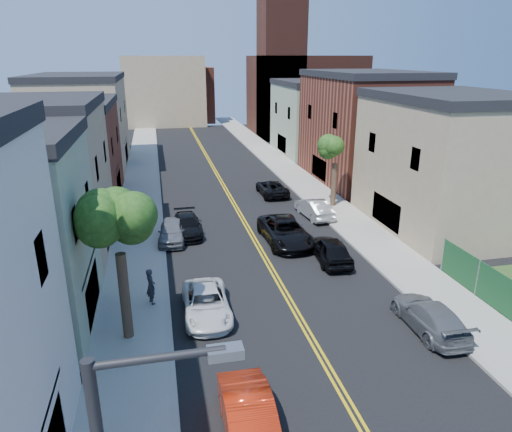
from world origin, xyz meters
TOP-DOWN VIEW (x-y plane):
  - sidewalk_left at (-7.90, 40.00)m, footprint 3.20×100.00m
  - sidewalk_right at (7.90, 40.00)m, footprint 3.20×100.00m
  - curb_left at (-6.15, 40.00)m, footprint 0.30×100.00m
  - curb_right at (6.15, 40.00)m, footprint 0.30×100.00m
  - bldg_left_tan_near at (-14.00, 25.00)m, footprint 9.00×10.00m
  - bldg_left_brick at (-14.00, 36.00)m, footprint 9.00×12.00m
  - bldg_left_tan_far at (-14.00, 50.00)m, footprint 9.00×16.00m
  - bldg_right_tan at (14.00, 24.00)m, footprint 9.00×12.00m
  - bldg_right_brick at (14.00, 38.00)m, footprint 9.00×14.00m
  - bldg_right_palegrn at (14.00, 52.00)m, footprint 9.00×12.00m
  - church at (16.33, 67.07)m, footprint 16.20×14.20m
  - backdrop_left at (-4.00, 82.00)m, footprint 14.00×8.00m
  - backdrop_center at (0.00, 86.00)m, footprint 10.00×8.00m
  - tree_left_mid at (-7.88, 14.01)m, footprint 5.20×5.20m
  - tree_right_far at (7.92, 30.01)m, footprint 4.40×4.40m
  - red_sedan at (-3.80, 7.20)m, footprint 1.62×4.60m
  - white_pickup at (-4.30, 15.22)m, footprint 2.25×4.73m
  - grey_car_left at (-5.50, 25.18)m, footprint 2.08×4.37m
  - black_car_left at (-4.40, 26.26)m, footprint 1.89×4.59m
  - grey_car_right at (5.50, 11.85)m, footprint 1.95×4.71m
  - black_car_right at (3.80, 19.89)m, footprint 2.11×4.60m
  - silver_car_right at (5.50, 27.83)m, footprint 1.97×4.57m
  - dark_car_right_far at (3.80, 34.45)m, footprint 2.25×4.83m
  - black_suv_lane at (1.88, 23.31)m, footprint 2.83×5.87m
  - pedestrian_left at (-6.88, 16.73)m, footprint 0.66×0.79m

SIDE VIEW (x-z plane):
  - sidewalk_left at x=-7.90m, z-range 0.00..0.15m
  - sidewalk_right at x=7.90m, z-range 0.00..0.15m
  - curb_left at x=-6.15m, z-range 0.00..0.15m
  - curb_right at x=6.15m, z-range 0.00..0.15m
  - white_pickup at x=-4.30m, z-range 0.00..1.30m
  - black_car_left at x=-4.40m, z-range 0.00..1.33m
  - dark_car_right_far at x=3.80m, z-range 0.00..1.34m
  - grey_car_right at x=5.50m, z-range 0.00..1.36m
  - grey_car_left at x=-5.50m, z-range 0.00..1.44m
  - silver_car_right at x=5.50m, z-range 0.00..1.46m
  - red_sedan at x=-3.80m, z-range 0.00..1.51m
  - black_car_right at x=3.80m, z-range 0.00..1.53m
  - black_suv_lane at x=1.88m, z-range 0.00..1.61m
  - pedestrian_left at x=-6.88m, z-range 0.15..2.01m
  - bldg_left_brick at x=-14.00m, z-range 0.00..8.00m
  - bldg_right_palegrn at x=14.00m, z-range 0.00..8.50m
  - bldg_left_tan_near at x=-14.00m, z-range 0.00..9.00m
  - bldg_right_tan at x=14.00m, z-range 0.00..9.00m
  - bldg_left_tan_far at x=-14.00m, z-range 0.00..9.50m
  - bldg_right_brick at x=14.00m, z-range 0.00..10.00m
  - backdrop_center at x=0.00m, z-range 0.00..10.00m
  - tree_right_far at x=7.92m, z-range 1.74..9.77m
  - backdrop_left at x=-4.00m, z-range 0.00..12.00m
  - tree_left_mid at x=-7.88m, z-range 1.94..11.23m
  - church at x=16.33m, z-range -4.06..18.54m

